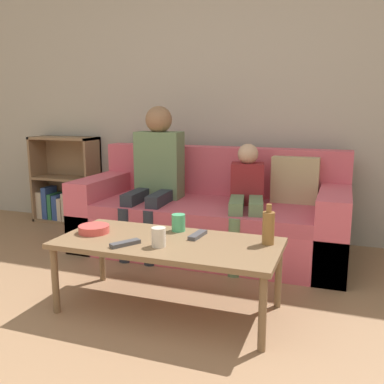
% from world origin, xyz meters
% --- Properties ---
extents(wall_back, '(12.00, 0.06, 2.60)m').
position_xyz_m(wall_back, '(0.00, 2.69, 1.30)').
color(wall_back, '#B7B2A8').
rests_on(wall_back, ground_plane).
extents(couch, '(2.11, 0.88, 0.82)m').
position_xyz_m(couch, '(-0.00, 2.13, 0.28)').
color(couch, '#DB5B70').
rests_on(couch, ground_plane).
extents(bookshelf, '(0.67, 0.28, 0.86)m').
position_xyz_m(bookshelf, '(-1.67, 2.53, 0.33)').
color(bookshelf, '#8E7051').
rests_on(bookshelf, ground_plane).
extents(coffee_table, '(1.26, 0.57, 0.41)m').
position_xyz_m(coffee_table, '(0.08, 1.05, 0.38)').
color(coffee_table, brown).
rests_on(coffee_table, ground_plane).
extents(person_adult, '(0.38, 0.62, 1.16)m').
position_xyz_m(person_adult, '(-0.45, 2.06, 0.67)').
color(person_adult, '#282D38').
rests_on(person_adult, ground_plane).
extents(person_child, '(0.36, 0.65, 0.88)m').
position_xyz_m(person_child, '(0.31, 2.00, 0.50)').
color(person_child, '#66845B').
rests_on(person_child, ground_plane).
extents(cup_near, '(0.08, 0.08, 0.10)m').
position_xyz_m(cup_near, '(0.06, 1.25, 0.47)').
color(cup_near, '#4CB77A').
rests_on(cup_near, coffee_table).
extents(cup_far, '(0.08, 0.08, 0.10)m').
position_xyz_m(cup_far, '(0.07, 0.94, 0.47)').
color(cup_far, silver).
rests_on(cup_far, coffee_table).
extents(tv_remote_0, '(0.06, 0.17, 0.02)m').
position_xyz_m(tv_remote_0, '(0.21, 1.18, 0.43)').
color(tv_remote_0, '#47474C').
rests_on(tv_remote_0, coffee_table).
extents(tv_remote_1, '(0.13, 0.17, 0.02)m').
position_xyz_m(tv_remote_1, '(-0.11, 0.90, 0.43)').
color(tv_remote_1, '#47474C').
rests_on(tv_remote_1, coffee_table).
extents(snack_bowl, '(0.18, 0.18, 0.05)m').
position_xyz_m(snack_bowl, '(-0.40, 1.05, 0.44)').
color(snack_bowl, '#DB4C47').
rests_on(snack_bowl, coffee_table).
extents(bottle, '(0.07, 0.07, 0.22)m').
position_xyz_m(bottle, '(0.62, 1.18, 0.51)').
color(bottle, olive).
rests_on(bottle, coffee_table).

